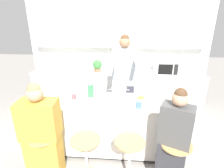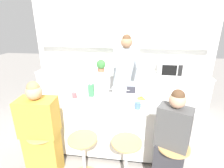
{
  "view_description": "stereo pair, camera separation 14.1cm",
  "coord_description": "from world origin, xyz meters",
  "views": [
    {
      "loc": [
        0.2,
        -2.4,
        2.06
      ],
      "look_at": [
        0.0,
        0.07,
        1.14
      ],
      "focal_mm": 28.0,
      "sensor_mm": 36.0,
      "label": 1
    },
    {
      "loc": [
        0.34,
        -2.39,
        2.06
      ],
      "look_at": [
        0.0,
        0.07,
        1.14
      ],
      "focal_mm": 28.0,
      "sensor_mm": 36.0,
      "label": 2
    }
  ],
  "objects": [
    {
      "name": "ground_plane",
      "position": [
        0.0,
        0.0,
        0.0
      ],
      "size": [
        16.0,
        16.0,
        0.0
      ],
      "primitive_type": "plane",
      "color": "gray"
    },
    {
      "name": "wall_back",
      "position": [
        0.0,
        1.77,
        1.54
      ],
      "size": [
        4.24,
        0.22,
        2.7
      ],
      "color": "silver",
      "rests_on": "ground_plane"
    },
    {
      "name": "back_counter",
      "position": [
        0.0,
        1.48,
        0.46
      ],
      "size": [
        3.93,
        0.59,
        0.91
      ],
      "color": "white",
      "rests_on": "ground_plane"
    },
    {
      "name": "kitchen_island",
      "position": [
        0.0,
        0.0,
        0.45
      ],
      "size": [
        2.07,
        0.66,
        0.89
      ],
      "color": "black",
      "rests_on": "ground_plane"
    },
    {
      "name": "bar_stool_leftmost",
      "position": [
        -0.83,
        -0.63,
        0.36
      ],
      "size": [
        0.38,
        0.38,
        0.66
      ],
      "color": "tan",
      "rests_on": "ground_plane"
    },
    {
      "name": "bar_stool_center_left",
      "position": [
        -0.28,
        -0.64,
        0.36
      ],
      "size": [
        0.38,
        0.38,
        0.66
      ],
      "color": "tan",
      "rests_on": "ground_plane"
    },
    {
      "name": "bar_stool_center_right",
      "position": [
        0.28,
        -0.63,
        0.36
      ],
      "size": [
        0.38,
        0.38,
        0.66
      ],
      "color": "tan",
      "rests_on": "ground_plane"
    },
    {
      "name": "bar_stool_rightmost",
      "position": [
        0.83,
        -0.64,
        0.36
      ],
      "size": [
        0.38,
        0.38,
        0.66
      ],
      "color": "tan",
      "rests_on": "ground_plane"
    },
    {
      "name": "person_cooking",
      "position": [
        0.17,
        0.59,
        0.91
      ],
      "size": [
        0.46,
        0.61,
        1.83
      ],
      "rotation": [
        0.0,
        0.0,
        0.07
      ],
      "color": "#383842",
      "rests_on": "ground_plane"
    },
    {
      "name": "person_wrapped_blanket",
      "position": [
        -0.85,
        -0.61,
        0.65
      ],
      "size": [
        0.49,
        0.32,
        1.38
      ],
      "rotation": [
        0.0,
        0.0,
        0.08
      ],
      "color": "gold",
      "rests_on": "ground_plane"
    },
    {
      "name": "person_seated_near",
      "position": [
        0.8,
        -0.61,
        0.63
      ],
      "size": [
        0.42,
        0.37,
        1.37
      ],
      "rotation": [
        0.0,
        0.0,
        -0.41
      ],
      "color": "#333338",
      "rests_on": "ground_plane"
    },
    {
      "name": "cooking_pot",
      "position": [
        0.1,
        0.14,
        0.98
      ],
      "size": [
        0.33,
        0.24,
        0.16
      ],
      "color": "#B7BABC",
      "rests_on": "kitchen_island"
    },
    {
      "name": "fruit_bowl",
      "position": [
        -0.74,
        0.17,
        0.93
      ],
      "size": [
        0.18,
        0.18,
        0.08
      ],
      "color": "#B7BABC",
      "rests_on": "kitchen_island"
    },
    {
      "name": "mixing_bowl_steel",
      "position": [
        0.85,
        0.18,
        0.93
      ],
      "size": [
        0.18,
        0.18,
        0.08
      ],
      "color": "silver",
      "rests_on": "kitchen_island"
    },
    {
      "name": "coffee_cup_near",
      "position": [
        0.4,
        -0.19,
        0.94
      ],
      "size": [
        0.11,
        0.08,
        0.09
      ],
      "color": "#4C7099",
      "rests_on": "kitchen_island"
    },
    {
      "name": "coffee_cup_far",
      "position": [
        -0.6,
        0.03,
        0.93
      ],
      "size": [
        0.11,
        0.07,
        0.08
      ],
      "color": "#DB4C51",
      "rests_on": "kitchen_island"
    },
    {
      "name": "banana_bunch",
      "position": [
        0.45,
        0.1,
        0.92
      ],
      "size": [
        0.16,
        0.11,
        0.05
      ],
      "color": "yellow",
      "rests_on": "kitchen_island"
    },
    {
      "name": "juice_carton",
      "position": [
        -0.35,
        0.14,
        0.99
      ],
      "size": [
        0.08,
        0.08,
        0.21
      ],
      "color": "#38844C",
      "rests_on": "kitchen_island"
    },
    {
      "name": "microwave",
      "position": [
        1.09,
        1.45,
        1.06
      ],
      "size": [
        0.49,
        0.37,
        0.29
      ],
      "color": "white",
      "rests_on": "back_counter"
    },
    {
      "name": "potted_plant",
      "position": [
        -0.45,
        1.48,
        1.06
      ],
      "size": [
        0.22,
        0.22,
        0.28
      ],
      "color": "#93563D",
      "rests_on": "back_counter"
    }
  ]
}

